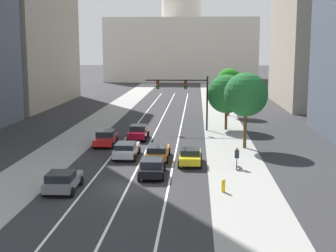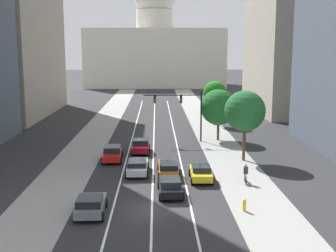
# 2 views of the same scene
# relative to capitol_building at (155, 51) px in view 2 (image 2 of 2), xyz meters

# --- Properties ---
(ground_plane) EXTENTS (400.00, 400.00, 0.00)m
(ground_plane) POSITION_rel_capitol_building_xyz_m (0.00, -74.28, -11.46)
(ground_plane) COLOR #2B2B2D
(sidewalk_left) EXTENTS (4.87, 130.00, 0.01)m
(sidewalk_left) POSITION_rel_capitol_building_xyz_m (-8.16, -79.28, -11.45)
(sidewalk_left) COLOR gray
(sidewalk_left) RESTS_ON ground
(sidewalk_right) EXTENTS (4.87, 130.00, 0.01)m
(sidewalk_right) POSITION_rel_capitol_building_xyz_m (8.16, -79.28, -11.45)
(sidewalk_right) COLOR gray
(sidewalk_right) RESTS_ON ground
(lane_stripe_left) EXTENTS (0.16, 90.00, 0.01)m
(lane_stripe_left) POSITION_rel_capitol_building_xyz_m (-2.86, -89.28, -11.45)
(lane_stripe_left) COLOR white
(lane_stripe_left) RESTS_ON ground
(lane_stripe_center) EXTENTS (0.16, 90.00, 0.01)m
(lane_stripe_center) POSITION_rel_capitol_building_xyz_m (0.00, -89.28, -11.45)
(lane_stripe_center) COLOR white
(lane_stripe_center) RESTS_ON ground
(lane_stripe_right) EXTENTS (0.16, 90.00, 0.01)m
(lane_stripe_right) POSITION_rel_capitol_building_xyz_m (2.86, -89.28, -11.45)
(lane_stripe_right) COLOR white
(lane_stripe_right) RESTS_ON ground
(office_tower_far_left) EXTENTS (15.91, 30.67, 30.67)m
(office_tower_far_left) POSITION_rel_capitol_building_xyz_m (-26.58, -65.99, 3.91)
(office_tower_far_left) COLOR #9E9384
(office_tower_far_left) RESTS_ON ground
(capitol_building) EXTENTS (43.78, 24.55, 35.50)m
(capitol_building) POSITION_rel_capitol_building_xyz_m (0.00, 0.00, 0.00)
(capitol_building) COLOR beige
(capitol_building) RESTS_ON ground
(car_red) EXTENTS (2.18, 4.66, 1.52)m
(car_red) POSITION_rel_capitol_building_xyz_m (-4.29, -99.86, -10.67)
(car_red) COLOR red
(car_red) RESTS_ON ground
(car_silver) EXTENTS (2.06, 4.69, 1.43)m
(car_silver) POSITION_rel_capitol_building_xyz_m (-1.43, -105.08, -10.70)
(car_silver) COLOR #B2B5BA
(car_silver) RESTS_ON ground
(car_black) EXTENTS (2.05, 4.55, 1.40)m
(car_black) POSITION_rel_capitol_building_xyz_m (1.43, -111.10, -10.72)
(car_black) COLOR black
(car_black) RESTS_ON ground
(car_crimson) EXTENTS (2.06, 4.16, 1.53)m
(car_crimson) POSITION_rel_capitol_building_xyz_m (-1.43, -96.41, -10.67)
(car_crimson) COLOR maroon
(car_crimson) RESTS_ON ground
(car_orange) EXTENTS (1.99, 4.68, 1.37)m
(car_orange) POSITION_rel_capitol_building_xyz_m (1.43, -105.60, -10.72)
(car_orange) COLOR orange
(car_orange) RESTS_ON ground
(car_yellow) EXTENTS (1.98, 4.10, 1.37)m
(car_yellow) POSITION_rel_capitol_building_xyz_m (4.29, -107.22, -10.74)
(car_yellow) COLOR yellow
(car_yellow) RESTS_ON ground
(car_gray) EXTENTS (2.16, 4.10, 1.44)m
(car_gray) POSITION_rel_capitol_building_xyz_m (-4.29, -115.35, -10.71)
(car_gray) COLOR slate
(car_gray) RESTS_ON ground
(traffic_signal_mast) EXTENTS (7.41, 0.39, 6.41)m
(traffic_signal_mast) POSITION_rel_capitol_building_xyz_m (3.69, -90.31, -6.85)
(traffic_signal_mast) COLOR black
(traffic_signal_mast) RESTS_ON ground
(fire_hydrant) EXTENTS (0.26, 0.35, 0.91)m
(fire_hydrant) POSITION_rel_capitol_building_xyz_m (6.66, -114.91, -10.99)
(fire_hydrant) COLOR yellow
(fire_hydrant) RESTS_ON ground
(cyclist) EXTENTS (0.39, 1.70, 1.72)m
(cyclist) POSITION_rel_capitol_building_xyz_m (8.10, -108.26, -10.60)
(cyclist) COLOR black
(cyclist) RESTS_ON ground
(street_tree_near_right) EXTENTS (4.61, 4.61, 6.58)m
(street_tree_near_right) POSITION_rel_capitol_building_xyz_m (8.33, -89.56, -7.18)
(street_tree_near_right) COLOR #51381E
(street_tree_near_right) RESTS_ON ground
(street_tree_far_right) EXTENTS (3.53, 3.53, 6.84)m
(street_tree_far_right) POSITION_rel_capitol_building_xyz_m (9.38, -77.85, -6.41)
(street_tree_far_right) COLOR #51381E
(street_tree_far_right) RESTS_ON ground
(street_tree_mid_right) EXTENTS (4.26, 4.26, 7.39)m
(street_tree_mid_right) POSITION_rel_capitol_building_xyz_m (9.53, -100.21, -6.21)
(street_tree_mid_right) COLOR #51381E
(street_tree_mid_right) RESTS_ON ground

